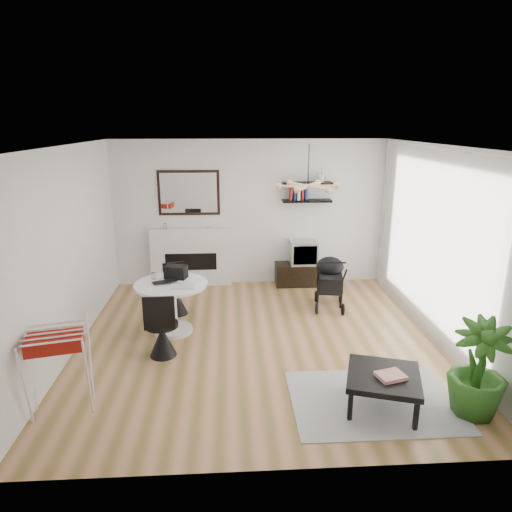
{
  "coord_description": "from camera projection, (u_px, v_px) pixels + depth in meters",
  "views": [
    {
      "loc": [
        -0.38,
        -5.85,
        2.99
      ],
      "look_at": [
        -0.0,
        0.4,
        1.14
      ],
      "focal_mm": 32.0,
      "sensor_mm": 36.0,
      "label": 1
    }
  ],
  "objects": [
    {
      "name": "floor",
      "position": [
        258.0,
        341.0,
        6.46
      ],
      "size": [
        5.0,
        5.0,
        0.0
      ],
      "primitive_type": "plane",
      "color": "olive",
      "rests_on": "ground"
    },
    {
      "name": "ceiling",
      "position": [
        258.0,
        146.0,
        5.7
      ],
      "size": [
        5.0,
        5.0,
        0.0
      ],
      "primitive_type": "plane",
      "color": "white",
      "rests_on": "wall_back"
    },
    {
      "name": "wall_back",
      "position": [
        249.0,
        214.0,
        8.48
      ],
      "size": [
        5.0,
        0.0,
        5.0
      ],
      "primitive_type": "plane",
      "rotation": [
        1.57,
        0.0,
        0.0
      ],
      "color": "white",
      "rests_on": "floor"
    },
    {
      "name": "wall_left",
      "position": [
        67.0,
        253.0,
        5.94
      ],
      "size": [
        0.0,
        5.0,
        5.0
      ],
      "primitive_type": "plane",
      "rotation": [
        1.57,
        0.0,
        1.57
      ],
      "color": "white",
      "rests_on": "floor"
    },
    {
      "name": "wall_right",
      "position": [
        440.0,
        247.0,
        6.23
      ],
      "size": [
        0.0,
        5.0,
        5.0
      ],
      "primitive_type": "plane",
      "rotation": [
        1.57,
        0.0,
        -1.57
      ],
      "color": "white",
      "rests_on": "floor"
    },
    {
      "name": "sheer_curtain",
      "position": [
        427.0,
        243.0,
        6.41
      ],
      "size": [
        0.04,
        3.6,
        2.6
      ],
      "primitive_type": "cube",
      "color": "white",
      "rests_on": "wall_right"
    },
    {
      "name": "fireplace",
      "position": [
        191.0,
        250.0,
        8.53
      ],
      "size": [
        1.5,
        0.17,
        2.16
      ],
      "color": "white",
      "rests_on": "floor"
    },
    {
      "name": "shelf_lower",
      "position": [
        307.0,
        201.0,
        8.34
      ],
      "size": [
        0.9,
        0.25,
        0.04
      ],
      "primitive_type": "cube",
      "color": "black",
      "rests_on": "wall_back"
    },
    {
      "name": "shelf_upper",
      "position": [
        307.0,
        183.0,
        8.25
      ],
      "size": [
        0.9,
        0.25,
        0.04
      ],
      "primitive_type": "cube",
      "color": "black",
      "rests_on": "wall_back"
    },
    {
      "name": "pendant_lamp",
      "position": [
        308.0,
        186.0,
        6.18
      ],
      "size": [
        0.9,
        0.9,
        0.1
      ],
      "primitive_type": null,
      "color": "tan",
      "rests_on": "ceiling"
    },
    {
      "name": "tv_console",
      "position": [
        305.0,
        274.0,
        8.66
      ],
      "size": [
        1.13,
        0.4,
        0.42
      ],
      "primitive_type": "cube",
      "color": "black",
      "rests_on": "floor"
    },
    {
      "name": "crt_tv",
      "position": [
        303.0,
        252.0,
        8.53
      ],
      "size": [
        0.51,
        0.44,
        0.44
      ],
      "color": "#B9B9BB",
      "rests_on": "tv_console"
    },
    {
      "name": "dining_table",
      "position": [
        172.0,
        300.0,
        6.61
      ],
      "size": [
        1.05,
        1.05,
        0.77
      ],
      "color": "white",
      "rests_on": "floor"
    },
    {
      "name": "laptop",
      "position": [
        166.0,
        283.0,
        6.49
      ],
      "size": [
        0.41,
        0.35,
        0.03
      ],
      "primitive_type": "imported",
      "rotation": [
        0.0,
        0.0,
        0.43
      ],
      "color": "black",
      "rests_on": "dining_table"
    },
    {
      "name": "black_bag",
      "position": [
        176.0,
        272.0,
        6.73
      ],
      "size": [
        0.36,
        0.27,
        0.19
      ],
      "primitive_type": "cube",
      "rotation": [
        0.0,
        0.0,
        -0.29
      ],
      "color": "black",
      "rests_on": "dining_table"
    },
    {
      "name": "newspaper",
      "position": [
        184.0,
        286.0,
        6.41
      ],
      "size": [
        0.34,
        0.29,
        0.01
      ],
      "primitive_type": "cube",
      "rotation": [
        0.0,
        0.0,
        -0.11
      ],
      "color": "silver",
      "rests_on": "dining_table"
    },
    {
      "name": "drinking_glass",
      "position": [
        153.0,
        276.0,
        6.69
      ],
      "size": [
        0.06,
        0.06,
        0.1
      ],
      "primitive_type": "cylinder",
      "color": "white",
      "rests_on": "dining_table"
    },
    {
      "name": "chair_far",
      "position": [
        177.0,
        298.0,
        7.34
      ],
      "size": [
        0.43,
        0.44,
        0.82
      ],
      "rotation": [
        0.0,
        0.0,
        0.32
      ],
      "color": "black",
      "rests_on": "floor"
    },
    {
      "name": "chair_near",
      "position": [
        162.0,
        336.0,
        5.98
      ],
      "size": [
        0.43,
        0.44,
        0.91
      ],
      "rotation": [
        0.0,
        0.0,
        3.19
      ],
      "color": "black",
      "rests_on": "floor"
    },
    {
      "name": "drying_rack",
      "position": [
        59.0,
        370.0,
        4.77
      ],
      "size": [
        0.75,
        0.72,
        0.94
      ],
      "rotation": [
        0.0,
        0.0,
        0.23
      ],
      "color": "white",
      "rests_on": "floor"
    },
    {
      "name": "stroller",
      "position": [
        330.0,
        284.0,
        7.57
      ],
      "size": [
        0.58,
        0.8,
        0.93
      ],
      "rotation": [
        0.0,
        0.0,
        -0.16
      ],
      "color": "black",
      "rests_on": "floor"
    },
    {
      "name": "rug",
      "position": [
        373.0,
        401.0,
        5.07
      ],
      "size": [
        1.81,
        1.31,
        0.01
      ],
      "primitive_type": "cube",
      "color": "#ACACAC",
      "rests_on": "floor"
    },
    {
      "name": "coffee_table",
      "position": [
        384.0,
        378.0,
        4.87
      ],
      "size": [
        0.95,
        0.95,
        0.39
      ],
      "rotation": [
        0.0,
        0.0,
        -0.31
      ],
      "color": "black",
      "rests_on": "rug"
    },
    {
      "name": "magazines",
      "position": [
        391.0,
        376.0,
        4.8
      ],
      "size": [
        0.33,
        0.29,
        0.04
      ],
      "primitive_type": "cube",
      "rotation": [
        0.0,
        0.0,
        0.27
      ],
      "color": "#DB3C36",
      "rests_on": "coffee_table"
    },
    {
      "name": "potted_plant",
      "position": [
        478.0,
        369.0,
        4.72
      ],
      "size": [
        0.74,
        0.74,
        1.06
      ],
      "primitive_type": "imported",
      "rotation": [
        0.0,
        0.0,
        -0.29
      ],
      "color": "#295D1A",
      "rests_on": "floor"
    }
  ]
}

